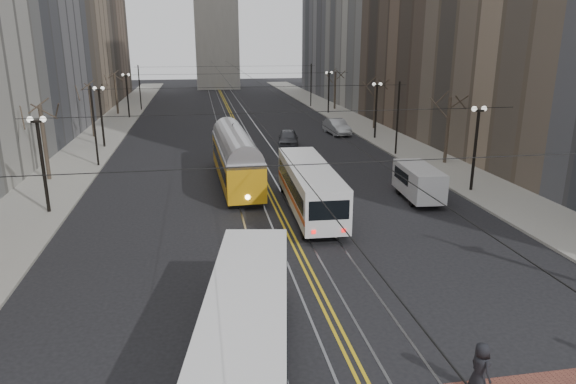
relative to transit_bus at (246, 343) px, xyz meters
name	(u,v)px	position (x,y,z in m)	size (l,w,h in m)	color
ground	(358,372)	(3.50, 0.00, -1.43)	(260.00, 260.00, 0.00)	black
sidewalk_left	(103,135)	(-11.50, 45.00, -1.36)	(5.00, 140.00, 0.15)	gray
sidewalk_right	(366,127)	(18.50, 45.00, -1.36)	(5.00, 140.00, 0.15)	gray
streetcar_rails	(240,132)	(3.50, 45.00, -1.43)	(4.80, 130.00, 0.02)	gray
centre_lines	(240,132)	(3.50, 45.00, -1.42)	(0.42, 130.00, 0.01)	gold
lamp_posts	(255,131)	(3.50, 28.75, 1.37)	(27.60, 57.20, 5.60)	black
street_trees	(248,120)	(3.50, 35.25, 1.37)	(31.68, 53.28, 5.60)	#382D23
trolley_wires	(248,110)	(3.50, 34.83, 2.34)	(25.96, 120.00, 6.60)	black
transit_bus	(246,343)	(0.00, 0.00, 0.00)	(2.39, 11.45, 2.86)	silver
streetcar	(236,163)	(1.42, 22.96, 0.11)	(2.42, 13.05, 3.08)	orange
rear_bus	(309,189)	(5.30, 15.68, 0.01)	(2.41, 11.06, 2.89)	silver
cargo_van	(418,184)	(12.78, 16.84, -0.32)	(1.93, 5.02, 2.22)	silver
sedan_grey	(288,138)	(7.50, 35.69, -0.62)	(1.92, 4.76, 1.62)	#414349
sedan_silver	(337,127)	(14.00, 41.56, -0.60)	(1.75, 5.03, 1.66)	#A2A6AA
pedestrian_a	(480,368)	(6.72, -1.50, -0.62)	(0.79, 0.51, 1.61)	black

